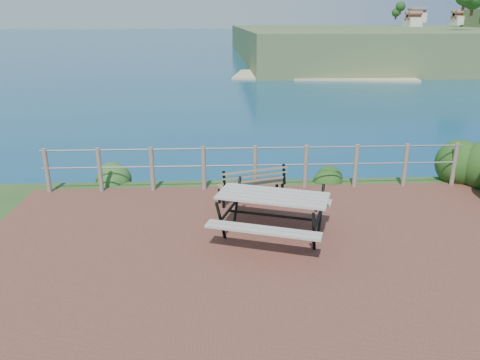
% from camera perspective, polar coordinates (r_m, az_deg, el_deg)
% --- Properties ---
extents(ground, '(10.00, 7.00, 0.12)m').
position_cam_1_polar(ground, '(7.64, 3.86, -9.77)').
color(ground, brown).
rests_on(ground, ground).
extents(ocean, '(1200.00, 1200.00, 0.00)m').
position_cam_1_polar(ocean, '(206.68, -2.83, 18.00)').
color(ocean, '#136372').
rests_on(ocean, ground).
extents(safety_railing, '(9.40, 0.10, 1.00)m').
position_cam_1_polar(safety_railing, '(10.50, 1.84, 1.83)').
color(safety_railing, '#6B5B4C').
rests_on(safety_railing, ground).
extents(picnic_table, '(2.04, 1.57, 0.80)m').
position_cam_1_polar(picnic_table, '(8.17, 3.98, -3.82)').
color(picnic_table, '#9B958B').
rests_on(picnic_table, ground).
extents(park_bench, '(1.47, 0.78, 0.81)m').
position_cam_1_polar(park_bench, '(9.74, 1.37, 0.20)').
color(park_bench, brown).
rests_on(park_bench, ground).
extents(shrub_right_edge, '(1.22, 1.22, 1.74)m').
position_cam_1_polar(shrub_right_edge, '(12.39, 25.85, -0.20)').
color(shrub_right_edge, '#1C3B12').
rests_on(shrub_right_edge, ground).
extents(shrub_lip_west, '(0.88, 0.88, 0.67)m').
position_cam_1_polar(shrub_lip_west, '(11.68, -14.56, 0.05)').
color(shrub_lip_west, '#27531F').
rests_on(shrub_lip_west, ground).
extents(shrub_lip_east, '(0.69, 0.69, 0.40)m').
position_cam_1_polar(shrub_lip_east, '(11.56, 11.19, 0.10)').
color(shrub_lip_east, '#1C3B12').
rests_on(shrub_lip_east, ground).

